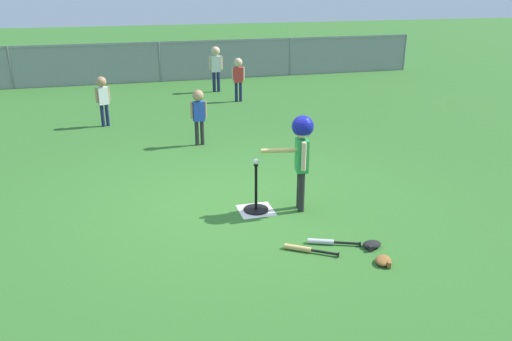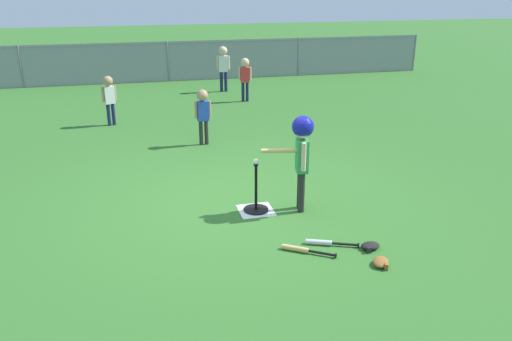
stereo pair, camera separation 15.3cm
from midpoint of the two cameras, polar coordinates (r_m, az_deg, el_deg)
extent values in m
plane|color=#336B28|center=(6.77, -3.79, -3.76)|extent=(60.00, 60.00, 0.00)
cube|color=white|center=(6.57, -0.67, -4.47)|extent=(0.44, 0.44, 0.01)
cylinder|color=black|center=(6.57, -0.67, -4.40)|extent=(0.32, 0.32, 0.03)
cylinder|color=black|center=(6.44, -0.68, -1.85)|extent=(0.04, 0.04, 0.61)
cylinder|color=black|center=(6.34, -0.69, 0.61)|extent=(0.06, 0.06, 0.02)
sphere|color=white|center=(6.32, -0.69, 1.01)|extent=(0.07, 0.07, 0.07)
cylinder|color=#262626|center=(6.47, 4.43, -2.41)|extent=(0.08, 0.08, 0.53)
cylinder|color=#262626|center=(6.58, 4.28, -2.01)|extent=(0.08, 0.08, 0.53)
cube|color=green|center=(6.36, 4.47, 1.74)|extent=(0.19, 0.26, 0.42)
cylinder|color=beige|center=(6.21, 4.67, 1.57)|extent=(0.06, 0.06, 0.36)
cylinder|color=beige|center=(6.49, 4.29, 2.41)|extent=(0.06, 0.06, 0.36)
sphere|color=beige|center=(6.26, 4.55, 4.68)|extent=(0.24, 0.24, 0.24)
sphere|color=#141999|center=(6.25, 4.56, 4.94)|extent=(0.27, 0.27, 0.27)
cylinder|color=#DBB266|center=(6.31, 2.60, 2.27)|extent=(0.60, 0.17, 0.06)
cylinder|color=#191E4C|center=(10.84, -16.72, 5.98)|extent=(0.07, 0.07, 0.45)
cylinder|color=#191E4C|center=(10.81, -17.21, 5.89)|extent=(0.07, 0.07, 0.45)
cube|color=white|center=(10.74, -17.19, 7.99)|extent=(0.23, 0.18, 0.35)
cylinder|color=tan|center=(10.78, -16.58, 8.23)|extent=(0.05, 0.05, 0.30)
cylinder|color=tan|center=(10.69, -17.83, 8.01)|extent=(0.05, 0.05, 0.30)
sphere|color=tan|center=(10.69, -17.34, 9.48)|extent=(0.20, 0.20, 0.20)
cylinder|color=#262626|center=(9.21, -6.52, 4.24)|extent=(0.07, 0.07, 0.45)
cylinder|color=#262626|center=(9.19, -7.12, 4.17)|extent=(0.07, 0.07, 0.45)
cube|color=#2347B7|center=(9.10, -6.93, 6.60)|extent=(0.21, 0.13, 0.35)
cylinder|color=tan|center=(9.12, -6.17, 6.83)|extent=(0.05, 0.05, 0.30)
cylinder|color=tan|center=(9.07, -7.70, 6.68)|extent=(0.05, 0.05, 0.30)
sphere|color=tan|center=(9.04, -7.00, 8.34)|extent=(0.20, 0.20, 0.20)
cylinder|color=#191E4C|center=(12.59, -2.10, 8.80)|extent=(0.07, 0.07, 0.47)
cylinder|color=#191E4C|center=(12.59, -2.58, 8.79)|extent=(0.07, 0.07, 0.47)
cube|color=red|center=(12.51, -2.36, 10.66)|extent=(0.23, 0.16, 0.36)
cylinder|color=beige|center=(12.51, -1.76, 10.79)|extent=(0.05, 0.05, 0.31)
cylinder|color=beige|center=(12.50, -2.97, 10.77)|extent=(0.05, 0.05, 0.31)
sphere|color=beige|center=(12.46, -2.38, 12.01)|extent=(0.21, 0.21, 0.21)
cylinder|color=#191E4C|center=(13.78, -4.55, 9.89)|extent=(0.08, 0.08, 0.53)
cylinder|color=#191E4C|center=(13.77, -5.04, 9.87)|extent=(0.08, 0.08, 0.53)
cube|color=white|center=(13.70, -4.85, 11.81)|extent=(0.25, 0.17, 0.41)
cylinder|color=beige|center=(13.70, -4.23, 11.95)|extent=(0.06, 0.06, 0.35)
cylinder|color=beige|center=(13.69, -5.48, 11.91)|extent=(0.06, 0.06, 0.35)
sphere|color=beige|center=(13.65, -4.90, 13.20)|extent=(0.23, 0.23, 0.23)
cylinder|color=silver|center=(5.80, 6.50, -7.91)|extent=(0.29, 0.17, 0.06)
cylinder|color=black|center=(5.81, 9.40, -8.02)|extent=(0.28, 0.14, 0.03)
cylinder|color=black|center=(5.82, 10.85, -8.07)|extent=(0.03, 0.05, 0.05)
cylinder|color=#DBB266|center=(5.65, 3.91, -8.66)|extent=(0.28, 0.22, 0.06)
cylinder|color=black|center=(5.59, 6.91, -9.09)|extent=(0.26, 0.19, 0.03)
cylinder|color=black|center=(5.57, 8.43, -9.29)|extent=(0.04, 0.05, 0.05)
ellipsoid|color=brown|center=(5.54, 13.28, -9.77)|extent=(0.26, 0.27, 0.07)
cube|color=brown|center=(5.48, 13.93, -10.21)|extent=(0.06, 0.06, 0.06)
ellipsoid|color=black|center=(5.82, 12.12, -8.10)|extent=(0.24, 0.19, 0.07)
cube|color=black|center=(5.74, 12.00, -8.55)|extent=(0.06, 0.05, 0.06)
cylinder|color=slate|center=(15.57, -26.07, 10.30)|extent=(0.06, 0.06, 1.15)
cylinder|color=slate|center=(15.37, -11.04, 11.85)|extent=(0.06, 0.06, 1.15)
cylinder|color=slate|center=(16.19, 3.54, 12.60)|extent=(0.06, 0.06, 1.15)
cylinder|color=slate|center=(17.88, 16.07, 12.61)|extent=(0.06, 0.06, 1.15)
cube|color=gray|center=(15.31, -11.17, 13.77)|extent=(16.00, 0.03, 0.03)
cube|color=gray|center=(15.37, -11.04, 11.85)|extent=(16.00, 0.01, 1.15)
camera|label=1|loc=(0.08, -90.69, -0.26)|focal=35.71mm
camera|label=2|loc=(0.08, 89.31, 0.26)|focal=35.71mm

